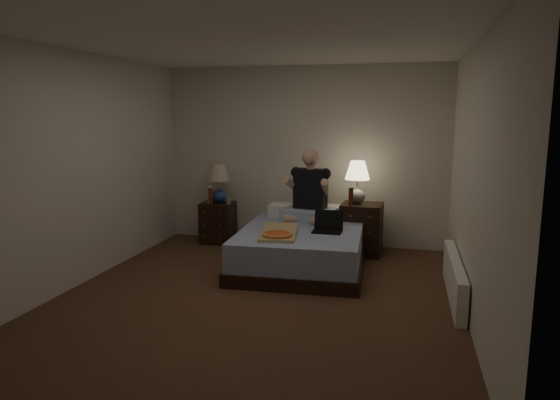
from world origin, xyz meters
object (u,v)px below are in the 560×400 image
(water_bottle, at_px, (210,195))
(beer_bottle_right, at_px, (351,197))
(lamp_right, at_px, (357,182))
(beer_bottle_left, at_px, (211,196))
(person, at_px, (309,185))
(laptop, at_px, (327,222))
(nightstand_right, at_px, (361,229))
(bed, at_px, (302,247))
(pizza_box, at_px, (277,235))
(nightstand_left, at_px, (218,223))
(soda_can, at_px, (228,201))
(lamp_left, at_px, (219,183))
(radiator, at_px, (454,278))

(water_bottle, relative_size, beer_bottle_right, 1.09)
(lamp_right, relative_size, beer_bottle_left, 2.43)
(person, bearing_deg, laptop, -49.99)
(nightstand_right, xyz_separation_m, beer_bottle_right, (-0.13, -0.15, 0.45))
(bed, height_order, lamp_right, lamp_right)
(nightstand_right, relative_size, pizza_box, 0.89)
(nightstand_right, xyz_separation_m, water_bottle, (-2.14, 0.04, 0.37))
(person, bearing_deg, nightstand_left, 173.40)
(bed, height_order, soda_can, soda_can)
(lamp_left, relative_size, water_bottle, 2.24)
(water_bottle, xyz_separation_m, laptop, (1.82, -0.88, -0.11))
(lamp_left, distance_m, lamp_right, 1.98)
(lamp_left, distance_m, person, 1.45)
(soda_can, height_order, laptop, laptop)
(nightstand_right, xyz_separation_m, pizza_box, (-0.82, -1.28, 0.17))
(soda_can, xyz_separation_m, laptop, (1.55, -0.88, -0.04))
(soda_can, bearing_deg, person, -15.28)
(lamp_right, relative_size, water_bottle, 2.24)
(laptop, bearing_deg, nightstand_left, 151.28)
(person, xyz_separation_m, pizza_box, (-0.16, -0.99, -0.43))
(beer_bottle_right, distance_m, person, 0.56)
(beer_bottle_right, bearing_deg, lamp_right, 69.91)
(person, bearing_deg, soda_can, 174.14)
(bed, bearing_deg, lamp_right, 48.49)
(bed, height_order, pizza_box, pizza_box)
(nightstand_left, height_order, nightstand_right, nightstand_right)
(nightstand_left, bearing_deg, lamp_left, 27.89)
(lamp_right, bearing_deg, beer_bottle_right, -110.09)
(bed, distance_m, beer_bottle_left, 1.66)
(pizza_box, bearing_deg, water_bottle, 126.08)
(bed, distance_m, lamp_right, 1.17)
(beer_bottle_left, bearing_deg, radiator, -22.71)
(laptop, bearing_deg, bed, 158.05)
(lamp_right, bearing_deg, nightstand_right, -13.37)
(bed, relative_size, radiator, 1.18)
(nightstand_left, distance_m, laptop, 2.00)
(nightstand_left, height_order, lamp_left, lamp_left)
(laptop, bearing_deg, beer_bottle_left, 155.90)
(radiator, bearing_deg, bed, 159.01)
(beer_bottle_left, distance_m, pizza_box, 1.80)
(laptop, bearing_deg, pizza_box, -137.74)
(lamp_left, bearing_deg, beer_bottle_right, -8.23)
(pizza_box, bearing_deg, beer_bottle_right, 49.87)
(nightstand_right, bearing_deg, laptop, -108.58)
(beer_bottle_left, bearing_deg, lamp_right, 1.58)
(nightstand_left, xyz_separation_m, soda_can, (0.19, -0.07, 0.34))
(bed, height_order, water_bottle, water_bottle)
(nightstand_right, distance_m, soda_can, 1.90)
(nightstand_left, height_order, radiator, nightstand_left)
(soda_can, bearing_deg, water_bottle, -179.26)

